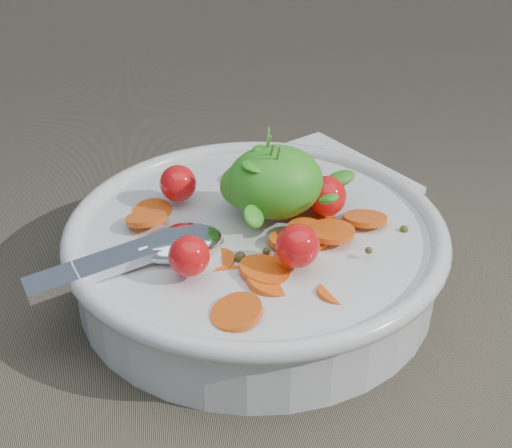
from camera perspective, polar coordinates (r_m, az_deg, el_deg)
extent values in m
plane|color=#69604B|center=(0.55, 0.58, -5.91)|extent=(6.00, 6.00, 0.00)
cylinder|color=silver|center=(0.55, 0.00, -2.75)|extent=(0.27, 0.27, 0.05)
torus|color=silver|center=(0.53, 0.00, -0.43)|extent=(0.29, 0.29, 0.01)
cylinder|color=silver|center=(0.56, 0.00, -4.69)|extent=(0.14, 0.14, 0.01)
cylinder|color=brown|center=(0.55, 0.00, -2.75)|extent=(0.25, 0.25, 0.04)
cylinder|color=orange|center=(0.54, 8.73, 0.44)|extent=(0.04, 0.04, 0.01)
cylinder|color=orange|center=(0.52, 4.19, -0.85)|extent=(0.04, 0.04, 0.01)
cylinder|color=orange|center=(0.52, 6.04, -0.60)|extent=(0.05, 0.05, 0.01)
cylinder|color=orange|center=(0.57, 3.36, 1.33)|extent=(0.04, 0.04, 0.01)
cylinder|color=orange|center=(0.55, 4.65, 0.98)|extent=(0.04, 0.04, 0.02)
cylinder|color=orange|center=(0.55, 1.71, 1.54)|extent=(0.05, 0.05, 0.01)
cylinder|color=orange|center=(0.47, 6.43, -5.80)|extent=(0.04, 0.04, 0.02)
cylinder|color=orange|center=(0.52, -6.26, -1.06)|extent=(0.04, 0.04, 0.01)
cylinder|color=orange|center=(0.56, -8.30, 0.91)|extent=(0.04, 0.04, 0.01)
cylinder|color=orange|center=(0.50, 2.97, -2.50)|extent=(0.04, 0.04, 0.02)
cylinder|color=orange|center=(0.54, -8.77, 0.45)|extent=(0.04, 0.04, 0.01)
cylinder|color=orange|center=(0.50, -3.47, -3.23)|extent=(0.04, 0.04, 0.01)
cylinder|color=orange|center=(0.48, 1.31, -4.72)|extent=(0.05, 0.05, 0.02)
cylinder|color=orange|center=(0.48, -2.06, -4.61)|extent=(0.04, 0.04, 0.01)
cylinder|color=orange|center=(0.49, 0.71, -3.74)|extent=(0.04, 0.04, 0.01)
cylinder|color=orange|center=(0.52, 4.78, -1.45)|extent=(0.03, 0.03, 0.01)
cylinder|color=orange|center=(0.51, 2.40, -1.45)|extent=(0.03, 0.03, 0.01)
cylinder|color=orange|center=(0.45, -1.57, -7.06)|extent=(0.04, 0.04, 0.01)
cylinder|color=orange|center=(0.60, 1.74, 3.67)|extent=(0.04, 0.04, 0.01)
cylinder|color=orange|center=(0.58, 2.95, 2.76)|extent=(0.03, 0.03, 0.01)
cylinder|color=orange|center=(0.52, 3.68, -1.37)|extent=(0.04, 0.04, 0.02)
sphere|color=#3E4517|center=(0.50, 0.83, -2.19)|extent=(0.01, 0.01, 0.01)
sphere|color=#3E4517|center=(0.57, 1.61, 2.67)|extent=(0.01, 0.01, 0.01)
sphere|color=#3E4517|center=(0.50, -7.70, -2.60)|extent=(0.01, 0.01, 0.01)
sphere|color=#3E4517|center=(0.51, -9.05, -2.05)|extent=(0.01, 0.01, 0.01)
sphere|color=#3E4517|center=(0.60, 1.68, 3.74)|extent=(0.01, 0.01, 0.01)
sphere|color=#3E4517|center=(0.56, 2.72, 1.28)|extent=(0.01, 0.01, 0.01)
sphere|color=#3E4517|center=(0.57, 2.68, 1.96)|extent=(0.01, 0.01, 0.01)
sphere|color=#3E4517|center=(0.50, -1.27, -2.67)|extent=(0.01, 0.01, 0.01)
sphere|color=#3E4517|center=(0.50, 9.00, -2.10)|extent=(0.01, 0.01, 0.01)
sphere|color=#3E4517|center=(0.59, 4.29, 2.92)|extent=(0.01, 0.01, 0.01)
sphere|color=#3E4517|center=(0.54, 11.75, -0.43)|extent=(0.01, 0.01, 0.01)
sphere|color=#3E4517|center=(0.52, -6.47, -1.40)|extent=(0.01, 0.01, 0.01)
sphere|color=#3E4517|center=(0.55, 6.54, 1.27)|extent=(0.01, 0.01, 0.01)
sphere|color=red|center=(0.54, 5.64, 2.24)|extent=(0.03, 0.03, 0.03)
sphere|color=red|center=(0.58, 1.72, 4.66)|extent=(0.03, 0.03, 0.03)
sphere|color=red|center=(0.56, -6.26, 3.26)|extent=(0.03, 0.03, 0.03)
sphere|color=red|center=(0.47, -5.36, -2.56)|extent=(0.03, 0.03, 0.03)
sphere|color=red|center=(0.48, 3.35, -1.76)|extent=(0.03, 0.03, 0.03)
ellipsoid|color=green|center=(0.53, 1.51, 3.39)|extent=(0.07, 0.06, 0.05)
ellipsoid|color=green|center=(0.54, -0.71, 3.09)|extent=(0.04, 0.04, 0.03)
ellipsoid|color=green|center=(0.51, 0.79, 4.02)|extent=(0.03, 0.03, 0.02)
ellipsoid|color=green|center=(0.53, 2.92, 4.43)|extent=(0.03, 0.03, 0.03)
ellipsoid|color=green|center=(0.52, 1.60, 4.90)|extent=(0.02, 0.03, 0.01)
ellipsoid|color=green|center=(0.52, 1.54, 4.51)|extent=(0.02, 0.03, 0.02)
ellipsoid|color=green|center=(0.52, 1.79, 4.84)|extent=(0.03, 0.03, 0.02)
ellipsoid|color=green|center=(0.53, 1.37, 4.20)|extent=(0.03, 0.03, 0.02)
ellipsoid|color=green|center=(0.51, 1.43, 2.61)|extent=(0.03, 0.03, 0.02)
ellipsoid|color=green|center=(0.52, 1.35, 5.46)|extent=(0.03, 0.02, 0.02)
ellipsoid|color=green|center=(0.52, 0.79, 4.34)|extent=(0.02, 0.02, 0.02)
ellipsoid|color=green|center=(0.51, -0.11, 4.58)|extent=(0.03, 0.02, 0.01)
ellipsoid|color=green|center=(0.55, 6.70, 3.61)|extent=(0.03, 0.03, 0.02)
ellipsoid|color=green|center=(0.52, 1.76, 4.88)|extent=(0.03, 0.02, 0.02)
ellipsoid|color=green|center=(0.53, 2.78, 3.87)|extent=(0.02, 0.02, 0.02)
ellipsoid|color=green|center=(0.52, 1.91, 5.03)|extent=(0.03, 0.03, 0.02)
ellipsoid|color=green|center=(0.52, 0.73, 5.68)|extent=(0.03, 0.03, 0.02)
ellipsoid|color=green|center=(0.52, 0.05, 3.66)|extent=(0.02, 0.02, 0.02)
ellipsoid|color=green|center=(0.50, -0.18, 0.63)|extent=(0.02, 0.02, 0.02)
ellipsoid|color=green|center=(0.51, 2.21, 4.32)|extent=(0.03, 0.04, 0.03)
ellipsoid|color=green|center=(0.54, 0.56, 4.23)|extent=(0.03, 0.04, 0.02)
ellipsoid|color=green|center=(0.52, 1.75, 5.54)|extent=(0.03, 0.03, 0.02)
ellipsoid|color=green|center=(0.50, 5.86, 2.02)|extent=(0.02, 0.02, 0.02)
ellipsoid|color=green|center=(0.52, 3.12, 4.13)|extent=(0.03, 0.03, 0.02)
cylinder|color=#4C8C33|center=(0.52, 0.92, 4.39)|extent=(0.01, 0.01, 0.05)
cylinder|color=#4C8C33|center=(0.53, 0.56, 4.92)|extent=(0.01, 0.01, 0.05)
cylinder|color=#4C8C33|center=(0.51, 1.44, 4.10)|extent=(0.01, 0.01, 0.05)
cylinder|color=#4C8C33|center=(0.53, 0.86, 5.29)|extent=(0.01, 0.02, 0.04)
ellipsoid|color=silver|center=(0.51, -6.09, -1.49)|extent=(0.07, 0.06, 0.02)
cube|color=silver|center=(0.50, -11.39, -2.96)|extent=(0.12, 0.06, 0.02)
cylinder|color=silver|center=(0.50, -8.19, -1.95)|extent=(0.03, 0.02, 0.01)
cube|color=white|center=(0.69, 3.63, 3.10)|extent=(0.23, 0.22, 0.01)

